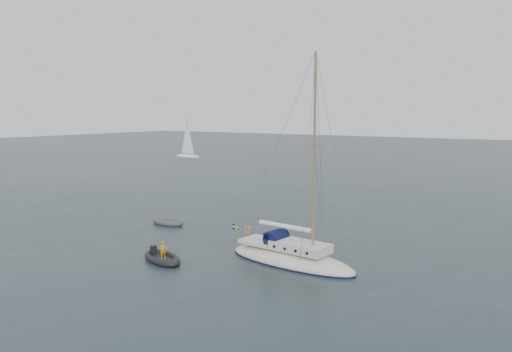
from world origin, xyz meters
The scene contains 5 objects.
ground centered at (0.00, 0.00, 0.00)m, with size 300.00×300.00×0.00m, color black.
sailboat centered at (2.59, -0.74, 0.96)m, with size 8.89×2.66×12.65m.
dinghy centered at (-10.61, 2.88, 0.19)m, with size 3.01×1.36×0.43m.
rib centered at (-4.09, -4.57, 0.21)m, with size 3.52×1.60×1.27m.
distant_yacht_a centered at (-48.83, 49.33, 3.52)m, with size 6.22×3.32×8.24m.
Camera 1 is at (16.44, -25.68, 8.85)m, focal length 35.00 mm.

